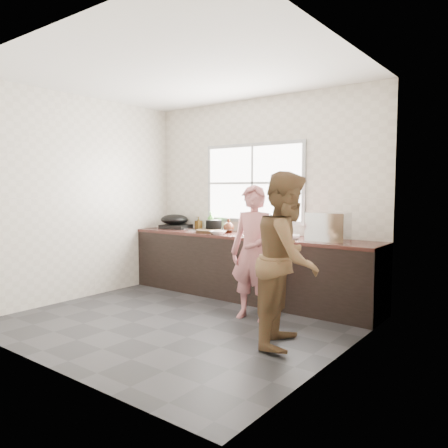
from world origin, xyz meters
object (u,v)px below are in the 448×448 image
Objects in this scene: cutting_board at (210,231)px; plate_food at (219,230)px; bowl_held at (293,236)px; wok at (174,219)px; dish_rack at (328,227)px; bowl_mince at (218,233)px; person_side at (288,259)px; pot_lid_right at (196,230)px; woman at (254,257)px; pot_lid_left at (185,229)px; black_pot at (214,226)px; burner at (176,227)px; bottle_brown_short at (229,226)px; bottle_brown_tall at (198,223)px; bowl_crabs at (280,235)px; bottle_green at (211,221)px; glass_jar at (210,227)px.

plate_food is (-0.04, 0.25, -0.01)m from cutting_board.
bowl_held is 2.14m from wok.
bowl_mince is at bearing -179.61° from dish_rack.
person_side is at bearing -25.43° from wok.
plate_food is 0.80m from wok.
pot_lid_right is at bearing 159.73° from bowl_mince.
dish_rack reaches higher than plate_food.
woman is 0.87× the size of person_side.
black_pot is at bearing -3.34° from pot_lid_left.
black_pot is at bearing 173.30° from bowl_held.
burner is at bearing -179.71° from black_pot.
woman reaches higher than plate_food.
burner reaches higher than plate_food.
burner is at bearing 169.03° from cutting_board.
plate_food is 0.28m from bottle_brown_short.
dish_rack is (1.51, 0.14, 0.14)m from bowl_mince.
dish_rack is at bearing -7.53° from bottle_brown_tall.
dish_rack is at bearing -7.10° from bowl_crabs.
wok reaches higher than bottle_brown_tall.
pot_lid_right is at bearing -134.23° from bottle_green.
bowl_crabs is (1.07, 0.09, 0.01)m from cutting_board.
burner is 1.74× the size of pot_lid_left.
bowl_held is 1.62m from pot_lid_right.
woman is 2.17m from wok.
wok is at bearing 149.98° from woman.
woman is 2.01m from pot_lid_left.
glass_jar reaches higher than cutting_board.
black_pot is 0.43m from bottle_brown_tall.
bowl_mince is 0.61m from pot_lid_right.
bowl_held is at bearing -3.89° from wok.
black_pot reaches higher than burner.
bowl_held is at bearing 175.30° from dish_rack.
wok is (-0.02, -0.01, 0.11)m from burner.
bottle_brown_short is (0.21, 0.15, 0.07)m from cutting_board.
pot_lid_right is (-1.62, 0.07, -0.03)m from bowl_held.
person_side is 2.49m from pot_lid_right.
bottle_green is at bearing -12.26° from glass_jar.
dish_rack is (2.58, -0.14, 0.03)m from wok.
cutting_board is 1.31m from bowl_held.
cutting_board is 1.49× the size of pot_lid_right.
bottle_brown_tall is at bearing 148.64° from bowl_mince.
bowl_held is at bearing -8.54° from bottle_green.
cutting_board is at bearing -67.92° from black_pot.
woman is at bearing -21.91° from wok.
cutting_board is (-1.86, 1.13, 0.06)m from person_side.
glass_jar reaches higher than bowl_held.
bowl_held is 2.11m from burner.
bowl_held reaches higher than pot_lid_left.
bowl_held is 0.91× the size of black_pot.
plate_food is 0.77m from burner.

